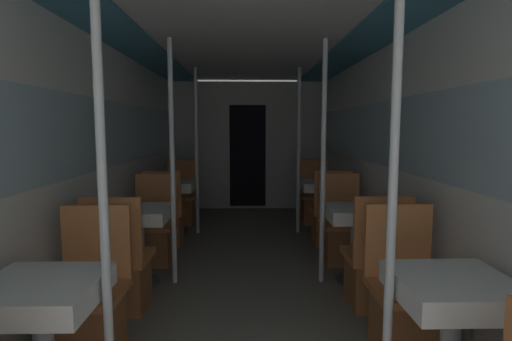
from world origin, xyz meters
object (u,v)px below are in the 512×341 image
object	(u,v)px
support_pole_left_1	(172,164)
chair_right_near_1	(374,273)
dining_table_left_2	(174,190)
chair_right_far_0	(406,310)
dining_table_right_0	(453,301)
chair_right_near_2	(329,222)
support_pole_left_2	(197,152)
support_pole_left_0	(103,198)
dining_table_right_1	(356,219)
chair_left_near_2	(166,222)
support_pole_right_2	(299,152)
chair_left_near_1	(121,275)
chair_left_far_1	(154,237)
chair_right_far_1	(342,236)
dining_table_left_1	(139,220)
support_pole_right_0	(392,197)
dining_table_right_2	(322,190)
support_pole_right_1	(323,164)
chair_right_far_2	(314,204)
chair_left_far_0	(89,313)
chair_left_far_2	(181,205)
dining_table_left_0	(41,305)

from	to	relation	value
support_pole_left_1	chair_right_near_1	world-z (taller)	support_pole_left_1
dining_table_left_2	chair_right_far_0	distance (m)	3.62
dining_table_right_0	chair_right_near_2	xyz separation A→B (m)	(0.00, 2.98, -0.31)
support_pole_left_2	dining_table_right_0	xyz separation A→B (m)	(1.71, -3.54, -0.53)
support_pole_left_0	dining_table_left_2	size ratio (longest dim) A/B	3.13
dining_table_right_1	support_pole_left_2	bearing A→B (deg)	134.11
chair_left_near_2	chair_right_near_2	size ratio (longest dim) A/B	1.00
dining_table_right_1	support_pole_right_2	bearing A→B (deg)	100.38
chair_left_near_1	chair_left_far_1	world-z (taller)	same
dining_table_right_1	chair_right_far_1	distance (m)	0.64
dining_table_left_1	support_pole_right_0	xyz separation A→B (m)	(1.71, -1.77, 0.53)
dining_table_left_2	dining_table_right_2	world-z (taller)	same
chair_left_near_1	dining_table_right_2	bearing A→B (deg)	48.80
dining_table_left_1	dining_table_right_0	size ratio (longest dim) A/B	1.00
chair_right_far_1	support_pole_left_1	bearing A→B (deg)	18.10
chair_right_near_1	dining_table_right_2	size ratio (longest dim) A/B	1.32
chair_right_far_0	support_pole_right_1	bearing A→B (deg)	-74.98
support_pole_right_0	chair_right_far_2	world-z (taller)	support_pole_right_0
support_pole_left_0	dining_table_right_1	world-z (taller)	support_pole_left_0
dining_table_right_0	support_pole_left_0	bearing A→B (deg)	180.00
chair_left_far_0	support_pole_right_0	distance (m)	1.99
chair_left_far_2	support_pole_left_2	distance (m)	1.06
dining_table_right_2	dining_table_left_2	bearing A→B (deg)	180.00
chair_left_far_1	support_pole_right_1	xyz separation A→B (m)	(1.71, -0.56, 0.84)
dining_table_right_1	support_pole_right_2	size ratio (longest dim) A/B	0.32
dining_table_right_1	chair_left_far_2	bearing A→B (deg)	131.20
dining_table_left_2	chair_right_far_0	bearing A→B (deg)	-55.59
dining_table_left_0	support_pole_left_0	xyz separation A→B (m)	(0.32, 0.00, 0.53)
chair_left_far_2	chair_right_far_1	world-z (taller)	same
chair_right_near_1	dining_table_left_2	bearing A→B (deg)	131.20
dining_table_right_1	dining_table_left_2	bearing A→B (deg)	139.06
dining_table_right_0	dining_table_right_1	xyz separation A→B (m)	(0.00, 1.77, 0.00)
dining_table_right_1	support_pole_right_2	distance (m)	1.87
dining_table_left_1	support_pole_left_1	xyz separation A→B (m)	(0.32, 0.00, 0.53)
support_pole_left_0	chair_right_near_1	size ratio (longest dim) A/B	2.38
dining_table_left_1	support_pole_left_0	bearing A→B (deg)	-79.62
dining_table_left_1	dining_table_right_2	distance (m)	2.70
dining_table_left_1	chair_right_near_2	bearing A→B (deg)	30.65
chair_left_near_1	chair_left_far_1	bearing A→B (deg)	90.00
chair_left_far_2	chair_right_near_2	world-z (taller)	same
support_pole_right_0	chair_right_far_2	size ratio (longest dim) A/B	2.38
support_pole_right_1	dining_table_left_1	bearing A→B (deg)	180.00
dining_table_left_1	chair_right_near_1	distance (m)	2.14
support_pole_left_1	chair_left_far_2	world-z (taller)	support_pole_left_1
chair_right_far_2	chair_left_near_2	bearing A→B (deg)	28.81
dining_table_left_2	support_pole_right_1	size ratio (longest dim) A/B	0.32
dining_table_right_2	chair_right_near_2	distance (m)	0.64
chair_left_near_2	dining_table_right_0	world-z (taller)	chair_left_near_2
dining_table_left_1	support_pole_right_1	world-z (taller)	support_pole_right_1
chair_left_far_1	support_pole_left_0	bearing A→B (deg)	97.92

